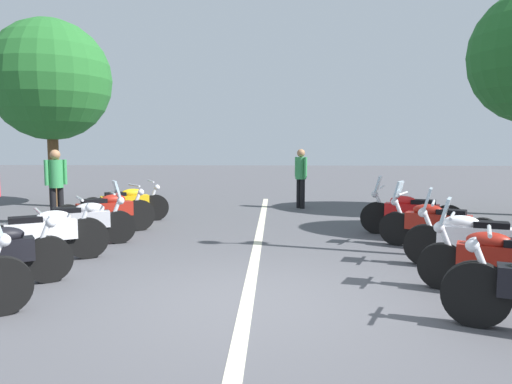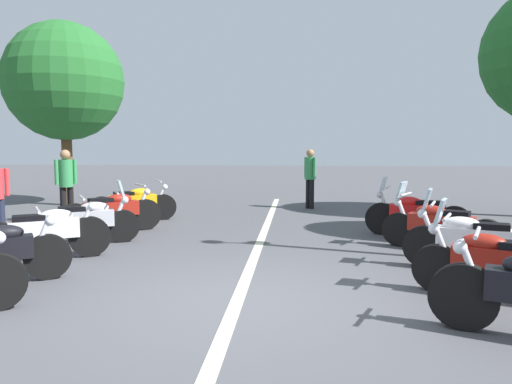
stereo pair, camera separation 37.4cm
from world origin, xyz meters
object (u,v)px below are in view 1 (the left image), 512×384
Objects in this scene: bystander_3 at (301,174)px; roadside_tree_2 at (50,81)px; motorcycle_right_row_1 at (501,260)px; motorcycle_left_row_3 at (82,221)px; motorcycle_left_row_4 at (106,212)px; motorcycle_left_row_5 at (126,203)px; bystander_2 at (56,181)px; motorcycle_right_row_3 at (436,224)px; motorcycle_right_row_4 at (410,213)px; motorcycle_left_row_2 at (43,234)px; motorcycle_right_row_2 at (472,239)px.

bystander_3 is 8.04m from roadside_tree_2.
motorcycle_left_row_3 is at bearing 0.54° from motorcycle_right_row_1.
motorcycle_left_row_4 is 6.15m from bystander_3.
motorcycle_left_row_5 is at bearing 64.44° from motorcycle_left_row_3.
bystander_2 is at bearing 173.73° from bystander_3.
roadside_tree_2 reaches higher than motorcycle_right_row_1.
motorcycle_right_row_3 is 1.08× the size of bystander_3.
motorcycle_right_row_1 is at bearing -49.77° from motorcycle_left_row_3.
bystander_3 is at bearing -45.81° from motorcycle_right_row_4.
motorcycle_right_row_1 is 9.43m from bystander_2.
motorcycle_right_row_3 reaches higher than motorcycle_left_row_5.
motorcycle_right_row_3 is at bearing -68.60° from motorcycle_right_row_1.
motorcycle_right_row_3 is at bearing -103.88° from bystander_3.
bystander_3 is (4.36, -4.30, 0.57)m from motorcycle_left_row_4.
motorcycle_left_row_4 is 0.90× the size of motorcycle_right_row_4.
bystander_2 is 6.70m from bystander_3.
motorcycle_left_row_3 is at bearing 28.58° from motorcycle_right_row_3.
motorcycle_left_row_3 is 1.05× the size of bystander_2.
motorcycle_left_row_2 is at bearing -129.97° from motorcycle_left_row_4.
motorcycle_left_row_2 is at bearing 39.65° from motorcycle_right_row_3.
motorcycle_left_row_5 is at bearing 177.87° from bystander_3.
motorcycle_left_row_3 reaches higher than motorcycle_left_row_5.
motorcycle_left_row_2 is 0.99× the size of motorcycle_left_row_3.
roadside_tree_2 reaches higher than bystander_2.
motorcycle_right_row_2 is 1.02× the size of motorcycle_right_row_3.
roadside_tree_2 is at bearing 92.32° from motorcycle_left_row_3.
motorcycle_right_row_1 is at bearing -170.57° from bystander_2.
motorcycle_left_row_3 reaches higher than motorcycle_left_row_2.
motorcycle_right_row_2 is 7.35m from bystander_3.
motorcycle_right_row_1 is (-5.49, -6.40, -0.00)m from motorcycle_left_row_5.
motorcycle_right_row_4 is 8.01m from bystander_2.
motorcycle_left_row_4 is at bearing 19.56° from motorcycle_right_row_4.
bystander_3 reaches higher than motorcycle_left_row_5.
motorcycle_right_row_2 is at bearing -126.50° from roadside_tree_2.
motorcycle_left_row_3 is 0.95× the size of motorcycle_left_row_5.
motorcycle_left_row_3 is at bearing -128.06° from motorcycle_left_row_4.
motorcycle_right_row_1 is 8.55m from bystander_3.
bystander_3 is (2.80, -4.37, 0.58)m from motorcycle_left_row_5.
motorcycle_left_row_4 is 0.92× the size of motorcycle_left_row_5.
bystander_3 is at bearing 26.33° from motorcycle_left_row_2.
motorcycle_left_row_2 is 8.19m from bystander_3.
motorcycle_right_row_4 reaches higher than motorcycle_right_row_1.
motorcycle_right_row_3 is 8.38m from bystander_2.
bystander_3 reaches higher than motorcycle_right_row_4.
motorcycle_left_row_5 is at bearing 5.81° from motorcycle_right_row_4.
motorcycle_right_row_4 is at bearing -15.12° from motorcycle_left_row_3.
motorcycle_right_row_1 is 1.09× the size of bystander_3.
motorcycle_right_row_1 is at bearing -67.52° from motorcycle_left_row_5.
motorcycle_left_row_4 is 6.33m from motorcycle_right_row_4.
bystander_2 is 1.00× the size of bystander_3.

